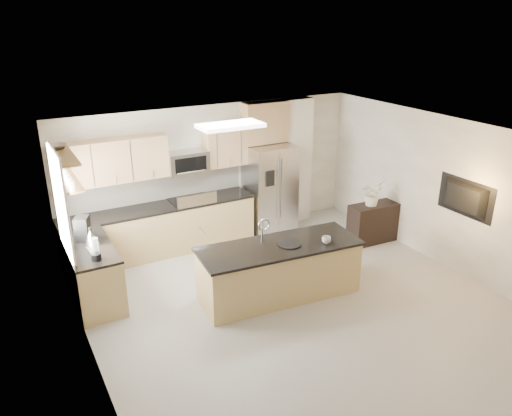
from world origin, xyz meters
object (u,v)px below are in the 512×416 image
platter (289,244)px  bowl (58,146)px  microwave (187,162)px  refrigerator (270,189)px  range (193,223)px  kettle (91,237)px  cup (326,240)px  island (279,270)px  blender (95,251)px  flower_vase (373,187)px  credenza (373,223)px  coffee_maker (83,229)px  television (462,199)px

platter → bowl: size_ratio=1.04×
microwave → refrigerator: 1.82m
range → kettle: kettle is taller
cup → island: bearing=156.9°
blender → kettle: size_ratio=1.23×
refrigerator → blender: (-3.73, -1.54, 0.17)m
microwave → island: size_ratio=0.29×
refrigerator → cup: size_ratio=12.90×
blender → flower_vase: flower_vase is taller
bowl → flower_vase: 5.52m
credenza → platter: platter is taller
island → flower_vase: (2.55, 0.85, 0.69)m
cup → coffee_maker: bearing=150.9°
range → blender: blender is taller
microwave → television: microwave is taller
island → television: 3.24m
credenza → refrigerator: bearing=138.0°
range → refrigerator: 1.71m
platter → kettle: bearing=152.7°
coffee_maker → blender: bearing=-88.5°
credenza → blender: size_ratio=2.88×
island → coffee_maker: size_ratio=6.92×
refrigerator → platter: 2.56m
credenza → flower_vase: bearing=176.4°
microwave → refrigerator: size_ratio=0.43×
microwave → blender: microwave is taller
blender → bowl: bowl is taller
range → island: island is taller
microwave → platter: microwave is taller
kettle → coffee_maker: bearing=108.1°
cup → blender: size_ratio=0.41×
island → credenza: size_ratio=2.70×
range → flower_vase: size_ratio=1.58×
television → cup: bearing=78.0°
coffee_maker → flower_vase: (5.15, -0.68, 0.03)m
island → platter: island is taller
cup → microwave: bearing=113.1°
cup → refrigerator: bearing=79.3°
cup → kettle: bearing=153.4°
platter → coffee_maker: coffee_maker is taller
credenza → kettle: 5.22m
flower_vase → range: bearing=154.0°
refrigerator → coffee_maker: bearing=-168.6°
kettle → cup: bearing=-26.6°
cup → coffee_maker: coffee_maker is taller
platter → coffee_maker: size_ratio=0.98×
coffee_maker → bowl: bearing=128.3°
microwave → cup: size_ratio=5.51×
island → bowl: size_ratio=7.35×
platter → television: television is taller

